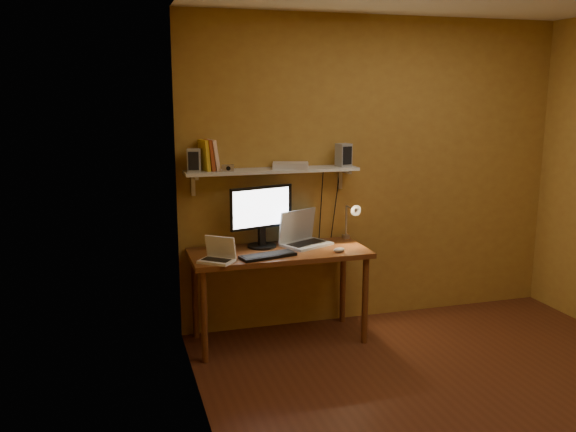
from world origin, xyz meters
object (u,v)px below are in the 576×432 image
object	(u,v)px
monitor	(262,213)
keyboard	(268,256)
wall_shelf	(272,171)
shelf_camera	(228,168)
desk	(279,261)
laptop	(302,236)
desk_lamp	(351,217)
speaker_right	(344,155)
mouse	(339,250)
speaker_left	(194,160)
netbook	(218,255)
router	(291,165)

from	to	relation	value
monitor	keyboard	xyz separation A→B (m)	(-0.03, -0.31, -0.27)
wall_shelf	shelf_camera	distance (m)	0.38
desk	laptop	xyz separation A→B (m)	(0.24, 0.14, 0.16)
monitor	desk_lamp	bearing A→B (deg)	-17.49
speaker_right	shelf_camera	size ratio (longest dim) A/B	2.07
mouse	speaker_right	xyz separation A→B (m)	(0.16, 0.35, 0.70)
desk_lamp	shelf_camera	bearing A→B (deg)	-179.80
desk_lamp	keyboard	bearing A→B (deg)	-160.03
speaker_right	shelf_camera	world-z (taller)	speaker_right
mouse	speaker_left	distance (m)	1.32
desk	desk_lamp	distance (m)	0.73
desk	wall_shelf	distance (m)	0.72
laptop	speaker_right	bearing A→B (deg)	-19.84
monitor	speaker_left	size ratio (longest dim) A/B	3.00
netbook	desk_lamp	bearing A→B (deg)	52.97
desk	router	xyz separation A→B (m)	(0.15, 0.18, 0.73)
monitor	keyboard	world-z (taller)	monitor
desk	desk_lamp	bearing A→B (deg)	10.81
laptop	shelf_camera	distance (m)	0.84
desk	shelf_camera	distance (m)	0.84
laptop	speaker_right	xyz separation A→B (m)	(0.37, 0.04, 0.65)
speaker_right	mouse	bearing A→B (deg)	-127.95
monitor	shelf_camera	size ratio (longest dim) A/B	5.90
netbook	keyboard	distance (m)	0.38
desk	speaker_left	size ratio (longest dim) A/B	7.85
mouse	laptop	bearing A→B (deg)	114.23
laptop	netbook	size ratio (longest dim) A/B	1.54
wall_shelf	speaker_left	size ratio (longest dim) A/B	7.85
netbook	router	size ratio (longest dim) A/B	1.05
desk	monitor	bearing A→B (deg)	124.49
desk	wall_shelf	xyz separation A→B (m)	(0.00, 0.19, 0.69)
speaker_right	router	distance (m)	0.46
speaker_left	shelf_camera	bearing A→B (deg)	0.01
desk_lamp	desk	bearing A→B (deg)	-169.19
monitor	netbook	world-z (taller)	monitor
keyboard	shelf_camera	distance (m)	0.74
mouse	speaker_right	world-z (taller)	speaker_right
netbook	shelf_camera	distance (m)	0.68
netbook	laptop	bearing A→B (deg)	61.49
keyboard	speaker_right	bearing A→B (deg)	12.09
keyboard	mouse	size ratio (longest dim) A/B	4.51
laptop	desk_lamp	size ratio (longest dim) A/B	1.21
keyboard	mouse	xyz separation A→B (m)	(0.57, -0.01, 0.01)
shelf_camera	keyboard	bearing A→B (deg)	-49.85
netbook	router	bearing A→B (deg)	66.60
wall_shelf	desk_lamp	bearing A→B (deg)	-5.88
netbook	mouse	xyz separation A→B (m)	(0.95, 0.00, -0.03)
monitor	desk_lamp	size ratio (longest dim) A/B	1.43
shelf_camera	desk	bearing A→B (deg)	-18.21
shelf_camera	netbook	bearing A→B (deg)	-115.61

